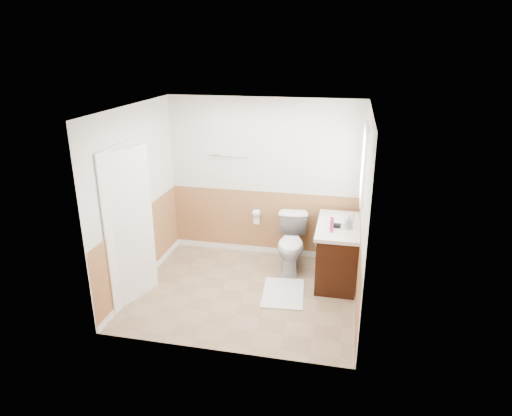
% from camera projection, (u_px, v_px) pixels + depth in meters
% --- Properties ---
extents(floor, '(3.00, 3.00, 0.00)m').
position_uv_depth(floor, '(245.00, 292.00, 6.20)').
color(floor, '#8C7051').
rests_on(floor, ground).
extents(ceiling, '(3.00, 3.00, 0.00)m').
position_uv_depth(ceiling, '(243.00, 108.00, 5.34)').
color(ceiling, white).
rests_on(ceiling, floor).
extents(wall_back, '(3.00, 0.00, 3.00)m').
position_uv_depth(wall_back, '(264.00, 179.00, 6.97)').
color(wall_back, silver).
rests_on(wall_back, floor).
extents(wall_front, '(3.00, 0.00, 3.00)m').
position_uv_depth(wall_front, '(215.00, 249.00, 4.58)').
color(wall_front, silver).
rests_on(wall_front, floor).
extents(wall_left, '(0.00, 3.00, 3.00)m').
position_uv_depth(wall_left, '(137.00, 199.00, 6.06)').
color(wall_left, silver).
rests_on(wall_left, floor).
extents(wall_right, '(0.00, 3.00, 3.00)m').
position_uv_depth(wall_right, '(364.00, 215.00, 5.48)').
color(wall_right, silver).
rests_on(wall_right, floor).
extents(wainscot_back, '(3.00, 0.00, 3.00)m').
position_uv_depth(wainscot_back, '(263.00, 224.00, 7.21)').
color(wainscot_back, '#AA7744').
rests_on(wainscot_back, floor).
extents(wainscot_front, '(3.00, 0.00, 3.00)m').
position_uv_depth(wainscot_front, '(217.00, 311.00, 4.84)').
color(wainscot_front, '#AA7744').
rests_on(wainscot_front, floor).
extents(wainscot_left, '(0.00, 2.60, 2.60)m').
position_uv_depth(wainscot_left, '(142.00, 249.00, 6.32)').
color(wainscot_left, '#AA7744').
rests_on(wainscot_left, floor).
extents(wainscot_right, '(0.00, 2.60, 2.60)m').
position_uv_depth(wainscot_right, '(358.00, 270.00, 5.74)').
color(wainscot_right, '#AA7744').
rests_on(wainscot_right, floor).
extents(toilet, '(0.52, 0.83, 0.81)m').
position_uv_depth(toilet, '(292.00, 244.00, 6.72)').
color(toilet, silver).
rests_on(toilet, floor).
extents(bath_mat, '(0.61, 0.84, 0.02)m').
position_uv_depth(bath_mat, '(283.00, 293.00, 6.14)').
color(bath_mat, white).
rests_on(bath_mat, floor).
extents(vanity_cabinet, '(0.55, 1.10, 0.80)m').
position_uv_depth(vanity_cabinet, '(338.00, 254.00, 6.41)').
color(vanity_cabinet, black).
rests_on(vanity_cabinet, floor).
extents(vanity_knob_left, '(0.03, 0.03, 0.03)m').
position_uv_depth(vanity_knob_left, '(316.00, 245.00, 6.32)').
color(vanity_knob_left, '#B3B4BA').
rests_on(vanity_knob_left, vanity_cabinet).
extents(vanity_knob_right, '(0.03, 0.03, 0.03)m').
position_uv_depth(vanity_knob_right, '(318.00, 240.00, 6.51)').
color(vanity_knob_right, silver).
rests_on(vanity_knob_right, vanity_cabinet).
extents(countertop, '(0.60, 1.15, 0.05)m').
position_uv_depth(countertop, '(339.00, 226.00, 6.26)').
color(countertop, silver).
rests_on(countertop, vanity_cabinet).
extents(sink_basin, '(0.36, 0.36, 0.02)m').
position_uv_depth(sink_basin, '(340.00, 220.00, 6.39)').
color(sink_basin, silver).
rests_on(sink_basin, countertop).
extents(faucet, '(0.02, 0.02, 0.14)m').
position_uv_depth(faucet, '(353.00, 217.00, 6.33)').
color(faucet, silver).
rests_on(faucet, countertop).
extents(lotion_bottle, '(0.05, 0.05, 0.22)m').
position_uv_depth(lotion_bottle, '(332.00, 225.00, 5.96)').
color(lotion_bottle, '#C7336A').
rests_on(lotion_bottle, countertop).
extents(soap_dispenser, '(0.12, 0.12, 0.20)m').
position_uv_depth(soap_dispenser, '(349.00, 222.00, 6.10)').
color(soap_dispenser, gray).
rests_on(soap_dispenser, countertop).
extents(hair_dryer_body, '(0.14, 0.07, 0.07)m').
position_uv_depth(hair_dryer_body, '(336.00, 225.00, 6.14)').
color(hair_dryer_body, black).
rests_on(hair_dryer_body, countertop).
extents(hair_dryer_handle, '(0.03, 0.03, 0.07)m').
position_uv_depth(hair_dryer_handle, '(333.00, 227.00, 6.17)').
color(hair_dryer_handle, black).
rests_on(hair_dryer_handle, countertop).
extents(mirror_panel, '(0.02, 0.35, 0.90)m').
position_uv_depth(mirror_panel, '(363.00, 169.00, 6.39)').
color(mirror_panel, silver).
rests_on(mirror_panel, wall_right).
extents(window_frame, '(0.04, 0.80, 1.00)m').
position_uv_depth(window_frame, '(364.00, 164.00, 5.85)').
color(window_frame, white).
rests_on(window_frame, wall_right).
extents(window_glass, '(0.01, 0.70, 0.90)m').
position_uv_depth(window_glass, '(365.00, 164.00, 5.85)').
color(window_glass, white).
rests_on(window_glass, wall_right).
extents(door, '(0.29, 0.78, 2.04)m').
position_uv_depth(door, '(130.00, 228.00, 5.71)').
color(door, white).
rests_on(door, wall_left).
extents(door_frame, '(0.02, 0.92, 2.10)m').
position_uv_depth(door_frame, '(124.00, 226.00, 5.72)').
color(door_frame, white).
rests_on(door_frame, wall_left).
extents(door_knob, '(0.06, 0.06, 0.06)m').
position_uv_depth(door_knob, '(146.00, 224.00, 6.03)').
color(door_knob, silver).
rests_on(door_knob, door).
extents(towel_bar, '(0.62, 0.02, 0.02)m').
position_uv_depth(towel_bar, '(228.00, 156.00, 6.91)').
color(towel_bar, silver).
rests_on(towel_bar, wall_back).
extents(tp_holder_bar, '(0.14, 0.02, 0.02)m').
position_uv_depth(tp_holder_bar, '(256.00, 213.00, 7.11)').
color(tp_holder_bar, silver).
rests_on(tp_holder_bar, wall_back).
extents(tp_roll, '(0.10, 0.11, 0.11)m').
position_uv_depth(tp_roll, '(256.00, 213.00, 7.11)').
color(tp_roll, white).
rests_on(tp_roll, tp_holder_bar).
extents(tp_sheet, '(0.10, 0.01, 0.16)m').
position_uv_depth(tp_sheet, '(256.00, 220.00, 7.15)').
color(tp_sheet, white).
rests_on(tp_sheet, tp_roll).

